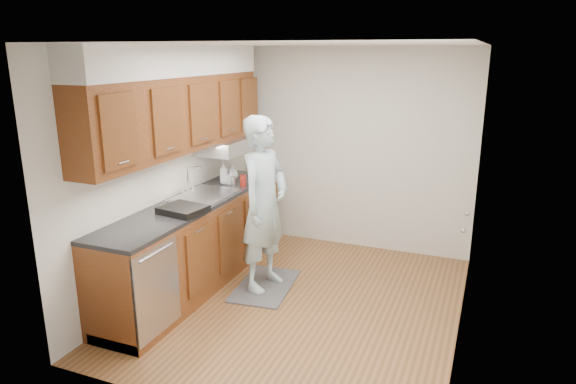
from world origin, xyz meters
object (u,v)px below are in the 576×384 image
(dish_rack, at_px, (183,210))
(soap_bottle_b, at_px, (231,177))
(steel_can, at_px, (233,181))
(soap_bottle_a, at_px, (224,172))
(soda_can, at_px, (243,181))
(person, at_px, (264,193))
(soap_bottle_c, at_px, (232,172))

(dish_rack, bearing_deg, soap_bottle_b, 103.35)
(steel_can, bearing_deg, soap_bottle_a, 157.11)
(soda_can, xyz_separation_m, dish_rack, (-0.08, -1.11, -0.03))
(soap_bottle_a, xyz_separation_m, steel_can, (0.16, -0.07, -0.08))
(soap_bottle_a, bearing_deg, steel_can, -22.89)
(person, xyz_separation_m, soap_bottle_b, (-0.67, 0.55, -0.02))
(soda_can, bearing_deg, soap_bottle_a, 174.98)
(person, height_order, dish_rack, person)
(soap_bottle_a, bearing_deg, soap_bottle_b, 6.17)
(soap_bottle_a, xyz_separation_m, soap_bottle_b, (0.09, 0.01, -0.04))
(person, bearing_deg, soda_can, 53.61)
(steel_can, height_order, dish_rack, steel_can)
(soap_bottle_c, distance_m, soda_can, 0.36)
(soap_bottle_c, bearing_deg, soda_can, -41.99)
(person, height_order, soap_bottle_c, person)
(person, relative_size, soap_bottle_c, 11.48)
(soap_bottle_a, relative_size, dish_rack, 0.65)
(soda_can, distance_m, steel_can, 0.11)
(dish_rack, bearing_deg, person, 54.55)
(steel_can, bearing_deg, soap_bottle_b, 132.60)
(soap_bottle_a, bearing_deg, soap_bottle_c, 91.18)
(person, relative_size, soap_bottle_a, 7.79)
(soap_bottle_b, bearing_deg, soap_bottle_a, -173.83)
(person, xyz_separation_m, soda_can, (-0.50, 0.52, -0.04))
(person, bearing_deg, steel_can, 61.38)
(dish_rack, bearing_deg, soda_can, 94.65)
(dish_rack, bearing_deg, soap_bottle_c, 106.49)
(soap_bottle_a, distance_m, soap_bottle_c, 0.22)
(soap_bottle_b, bearing_deg, soda_can, -10.61)
(soap_bottle_a, xyz_separation_m, dish_rack, (0.18, -1.14, -0.10))
(soap_bottle_a, height_order, soap_bottle_c, soap_bottle_a)
(soap_bottle_a, height_order, soap_bottle_b, soap_bottle_a)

